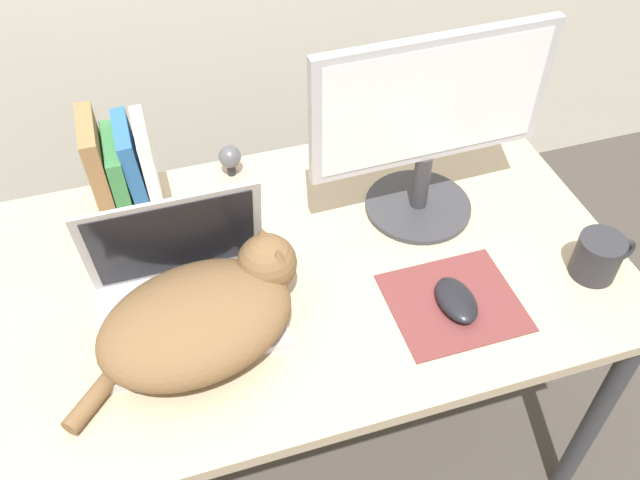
{
  "coord_description": "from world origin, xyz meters",
  "views": [
    {
      "loc": [
        -0.23,
        -0.51,
        1.72
      ],
      "look_at": [
        0.03,
        0.34,
        0.8
      ],
      "focal_mm": 38.0,
      "sensor_mm": 36.0,
      "label": 1
    }
  ],
  "objects_px": {
    "laptop": "(186,293)",
    "mug": "(599,256)",
    "external_monitor": "(430,123)",
    "book_row": "(124,173)",
    "computer_mouse": "(456,300)",
    "cat": "(204,315)",
    "webcam": "(230,158)"
  },
  "relations": [
    {
      "from": "external_monitor",
      "to": "book_row",
      "type": "xyz_separation_m",
      "value": [
        -0.6,
        0.17,
        -0.12
      ]
    },
    {
      "from": "cat",
      "to": "computer_mouse",
      "type": "bearing_deg",
      "value": -8.28
    },
    {
      "from": "book_row",
      "to": "laptop",
      "type": "bearing_deg",
      "value": -77.1
    },
    {
      "from": "mug",
      "to": "cat",
      "type": "bearing_deg",
      "value": 174.8
    },
    {
      "from": "webcam",
      "to": "mug",
      "type": "distance_m",
      "value": 0.81
    },
    {
      "from": "computer_mouse",
      "to": "book_row",
      "type": "relative_size",
      "value": 0.47
    },
    {
      "from": "cat",
      "to": "computer_mouse",
      "type": "relative_size",
      "value": 3.92
    },
    {
      "from": "computer_mouse",
      "to": "webcam",
      "type": "xyz_separation_m",
      "value": [
        -0.33,
        0.51,
        0.03
      ]
    },
    {
      "from": "cat",
      "to": "book_row",
      "type": "bearing_deg",
      "value": 103.54
    },
    {
      "from": "laptop",
      "to": "book_row",
      "type": "height_order",
      "value": "laptop"
    },
    {
      "from": "cat",
      "to": "book_row",
      "type": "distance_m",
      "value": 0.39
    },
    {
      "from": "laptop",
      "to": "webcam",
      "type": "xyz_separation_m",
      "value": [
        0.16,
        0.37,
        0.0
      ]
    },
    {
      "from": "book_row",
      "to": "external_monitor",
      "type": "bearing_deg",
      "value": -16.31
    },
    {
      "from": "cat",
      "to": "external_monitor",
      "type": "relative_size",
      "value": 0.92
    },
    {
      "from": "computer_mouse",
      "to": "mug",
      "type": "relative_size",
      "value": 0.88
    },
    {
      "from": "mug",
      "to": "external_monitor",
      "type": "bearing_deg",
      "value": 133.14
    },
    {
      "from": "book_row",
      "to": "webcam",
      "type": "height_order",
      "value": "book_row"
    },
    {
      "from": "mug",
      "to": "laptop",
      "type": "bearing_deg",
      "value": 169.54
    },
    {
      "from": "computer_mouse",
      "to": "mug",
      "type": "xyz_separation_m",
      "value": [
        0.3,
        -0.0,
        0.03
      ]
    },
    {
      "from": "laptop",
      "to": "mug",
      "type": "bearing_deg",
      "value": -10.46
    },
    {
      "from": "webcam",
      "to": "computer_mouse",
      "type": "bearing_deg",
      "value": -57.46
    },
    {
      "from": "cat",
      "to": "external_monitor",
      "type": "xyz_separation_m",
      "value": [
        0.5,
        0.21,
        0.16
      ]
    },
    {
      "from": "cat",
      "to": "external_monitor",
      "type": "bearing_deg",
      "value": 22.38
    },
    {
      "from": "cat",
      "to": "laptop",
      "type": "bearing_deg",
      "value": 106.12
    },
    {
      "from": "computer_mouse",
      "to": "webcam",
      "type": "relative_size",
      "value": 1.51
    },
    {
      "from": "external_monitor",
      "to": "mug",
      "type": "relative_size",
      "value": 3.78
    },
    {
      "from": "external_monitor",
      "to": "webcam",
      "type": "xyz_separation_m",
      "value": [
        -0.36,
        0.23,
        -0.18
      ]
    },
    {
      "from": "laptop",
      "to": "external_monitor",
      "type": "bearing_deg",
      "value": 14.1
    },
    {
      "from": "external_monitor",
      "to": "mug",
      "type": "xyz_separation_m",
      "value": [
        0.26,
        -0.28,
        -0.18
      ]
    },
    {
      "from": "external_monitor",
      "to": "book_row",
      "type": "distance_m",
      "value": 0.63
    },
    {
      "from": "external_monitor",
      "to": "mug",
      "type": "bearing_deg",
      "value": -46.86
    },
    {
      "from": "external_monitor",
      "to": "mug",
      "type": "distance_m",
      "value": 0.42
    }
  ]
}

